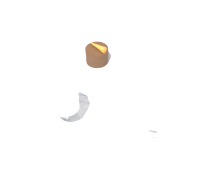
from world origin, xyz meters
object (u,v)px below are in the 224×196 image
dinner_plate (101,65)px  wine_glass (64,99)px  dessert_cake (97,55)px  coffee_cup (177,139)px  fork (38,60)px

dinner_plate → wine_glass: bearing=88.6°
dinner_plate → dessert_cake: size_ratio=4.34×
wine_glass → dessert_cake: size_ratio=1.77×
coffee_cup → dessert_cake: (0.26, -0.20, -0.00)m
fork → dessert_cake: 0.17m
dinner_plate → dessert_cake: 0.03m
wine_glass → fork: 0.25m
coffee_cup → dessert_cake: size_ratio=1.81×
fork → dessert_cake: size_ratio=2.90×
coffee_cup → fork: bearing=-19.9°
wine_glass → dinner_plate: bearing=-91.4°
dinner_plate → fork: dinner_plate is taller
dinner_plate → wine_glass: (0.00, 0.20, 0.06)m
wine_glass → dessert_cake: 0.21m
coffee_cup → dessert_cake: coffee_cup is taller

